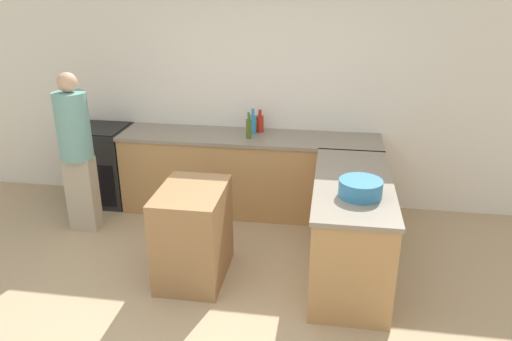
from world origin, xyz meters
TOP-DOWN VIEW (x-y plane):
  - ground_plane at (0.00, 0.00)m, footprint 14.00×14.00m
  - wall_back at (0.00, 2.36)m, footprint 8.00×0.06m
  - counter_back at (0.00, 2.01)m, footprint 2.95×0.66m
  - counter_peninsula at (1.13, 0.86)m, footprint 0.69×1.69m
  - range_oven at (-1.81, 2.01)m, footprint 0.66×0.63m
  - island_table at (-0.28, 0.57)m, footprint 0.57×0.80m
  - mixing_bowl at (1.17, 0.55)m, footprint 0.36×0.36m
  - olive_oil_bottle at (0.01, 1.92)m, footprint 0.06×0.06m
  - hot_sauce_bottle at (0.10, 2.18)m, footprint 0.08×0.08m
  - dish_soap_bottle at (0.03, 2.11)m, footprint 0.07×0.07m
  - person_by_range at (-1.70, 1.28)m, footprint 0.34×0.34m

SIDE VIEW (x-z plane):
  - ground_plane at x=0.00m, z-range 0.00..0.00m
  - island_table at x=-0.28m, z-range 0.00..0.87m
  - counter_back at x=0.00m, z-range 0.00..0.93m
  - counter_peninsula at x=1.13m, z-range 0.00..0.93m
  - range_oven at x=-1.81m, z-range 0.00..0.94m
  - person_by_range at x=-1.70m, z-range 0.08..1.80m
  - mixing_bowl at x=1.17m, z-range 0.93..1.07m
  - hot_sauce_bottle at x=0.10m, z-range 0.90..1.16m
  - dish_soap_bottle at x=0.03m, z-range 0.90..1.18m
  - olive_oil_bottle at x=0.01m, z-range 0.89..1.19m
  - wall_back at x=0.00m, z-range 0.00..2.70m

